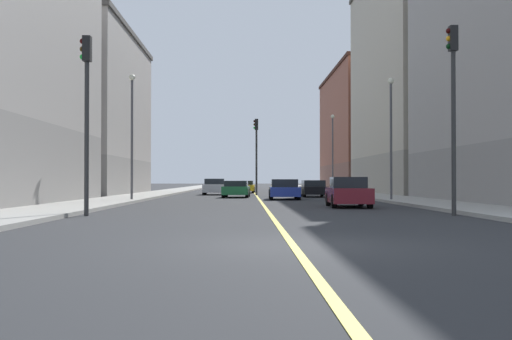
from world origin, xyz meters
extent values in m
plane|color=#2A2C2E|center=(0.00, 0.00, 0.00)|extent=(400.00, 400.00, 0.00)
cube|color=#9E9B93|center=(8.68, 49.00, 0.07)|extent=(3.48, 168.00, 0.15)
cube|color=#9E9B93|center=(-8.68, 49.00, 0.07)|extent=(3.48, 168.00, 0.15)
cube|color=#E5D14C|center=(0.00, 49.00, 0.01)|extent=(0.16, 154.00, 0.01)
cube|color=#9D9688|center=(15.89, 42.97, 1.72)|extent=(10.96, 21.98, 3.45)
cube|color=#BCB29E|center=(15.89, 42.97, 11.78)|extent=(10.96, 21.98, 16.66)
cube|color=brown|center=(15.89, 68.44, 1.64)|extent=(10.96, 25.86, 3.28)
cube|color=#93513D|center=(15.89, 68.44, 9.13)|extent=(10.96, 25.86, 11.71)
cube|color=#42241B|center=(15.89, 68.44, 15.18)|extent=(11.26, 26.16, 0.40)
cube|color=gray|center=(-15.89, 40.67, 1.51)|extent=(10.96, 19.94, 3.03)
cube|color=#9E9993|center=(-15.89, 40.67, 8.18)|extent=(10.96, 19.94, 10.31)
cube|color=#474442|center=(-15.89, 40.67, 13.54)|extent=(11.26, 20.24, 0.40)
cylinder|color=#2D2D2D|center=(6.54, 9.92, 2.95)|extent=(0.16, 0.16, 5.91)
cube|color=black|center=(6.54, 9.92, 6.36)|extent=(0.28, 0.32, 0.90)
sphere|color=#320404|center=(6.38, 9.92, 6.63)|extent=(0.20, 0.20, 0.20)
sphere|color=orange|center=(6.38, 9.92, 6.35)|extent=(0.20, 0.20, 0.20)
sphere|color=black|center=(6.38, 9.92, 6.07)|extent=(0.20, 0.20, 0.20)
cylinder|color=#2D2D2D|center=(-6.54, 9.92, 2.74)|extent=(0.16, 0.16, 5.48)
cube|color=black|center=(-6.54, 9.92, 5.93)|extent=(0.28, 0.32, 0.90)
sphere|color=#320404|center=(-6.70, 9.92, 6.20)|extent=(0.20, 0.20, 0.20)
sphere|color=#352204|center=(-6.70, 9.92, 5.92)|extent=(0.20, 0.20, 0.20)
sphere|color=green|center=(-6.70, 9.92, 5.64)|extent=(0.20, 0.20, 0.20)
cylinder|color=#2D2D2D|center=(0.03, 39.36, 2.72)|extent=(0.16, 0.16, 5.44)
cube|color=black|center=(0.03, 39.36, 5.89)|extent=(0.28, 0.32, 0.90)
sphere|color=#320404|center=(-0.13, 39.36, 6.16)|extent=(0.20, 0.20, 0.20)
sphere|color=#352204|center=(-0.13, 39.36, 5.88)|extent=(0.20, 0.20, 0.20)
sphere|color=green|center=(-0.13, 39.36, 5.60)|extent=(0.20, 0.20, 0.20)
cylinder|color=#4C4C51|center=(7.54, 23.62, 3.51)|extent=(0.14, 0.14, 6.71)
sphere|color=#EAEACC|center=(7.54, 23.62, 7.01)|extent=(0.36, 0.36, 0.36)
cylinder|color=#4C4C51|center=(-7.54, 24.20, 3.64)|extent=(0.14, 0.14, 6.97)
sphere|color=#EAEACC|center=(-7.54, 24.20, 7.27)|extent=(0.36, 0.36, 0.36)
cylinder|color=#4C4C51|center=(7.54, 47.47, 3.70)|extent=(0.14, 0.14, 7.10)
sphere|color=#EAEACC|center=(7.54, 47.47, 7.40)|extent=(0.36, 0.36, 0.36)
cube|color=black|center=(4.21, 34.27, 0.50)|extent=(1.80, 4.35, 0.55)
cube|color=black|center=(4.21, 34.32, 1.01)|extent=(1.58, 2.22, 0.47)
cylinder|color=black|center=(3.39, 35.62, 0.32)|extent=(0.22, 0.64, 0.64)
cylinder|color=black|center=(5.02, 35.62, 0.32)|extent=(0.22, 0.64, 0.64)
cylinder|color=black|center=(3.39, 32.92, 0.32)|extent=(0.22, 0.64, 0.64)
cylinder|color=black|center=(5.02, 32.93, 0.32)|extent=(0.22, 0.64, 0.64)
cube|color=#23389E|center=(1.63, 28.32, 0.52)|extent=(1.97, 4.40, 0.59)
cube|color=black|center=(1.63, 28.20, 1.06)|extent=(1.71, 2.23, 0.50)
cylinder|color=black|center=(0.79, 29.69, 0.32)|extent=(0.23, 0.64, 0.64)
cylinder|color=black|center=(2.53, 29.66, 0.32)|extent=(0.23, 0.64, 0.64)
cylinder|color=black|center=(0.74, 26.99, 0.32)|extent=(0.23, 0.64, 0.64)
cylinder|color=black|center=(2.48, 26.95, 0.32)|extent=(0.23, 0.64, 0.64)
cube|color=#1E6B38|center=(-1.56, 33.13, 0.51)|extent=(2.04, 4.47, 0.59)
cube|color=black|center=(-1.56, 33.12, 1.01)|extent=(1.72, 2.34, 0.40)
cylinder|color=black|center=(-2.33, 34.52, 0.32)|extent=(0.25, 0.65, 0.64)
cylinder|color=black|center=(-0.66, 34.45, 0.32)|extent=(0.25, 0.65, 0.64)
cylinder|color=black|center=(-2.46, 31.80, 0.32)|extent=(0.25, 0.65, 0.64)
cylinder|color=black|center=(-0.78, 31.73, 0.32)|extent=(0.25, 0.65, 0.64)
cube|color=gold|center=(-0.91, 48.53, 0.50)|extent=(1.98, 4.58, 0.57)
cube|color=black|center=(-0.91, 48.54, 0.99)|extent=(1.65, 1.99, 0.40)
cylinder|color=black|center=(-1.65, 49.96, 0.32)|extent=(0.25, 0.65, 0.64)
cylinder|color=black|center=(-0.03, 49.89, 0.32)|extent=(0.25, 0.65, 0.64)
cylinder|color=black|center=(-1.78, 47.17, 0.32)|extent=(0.25, 0.65, 0.64)
cylinder|color=black|center=(-0.16, 47.09, 0.32)|extent=(0.25, 0.65, 0.64)
cube|color=silver|center=(-3.53, 41.23, 0.56)|extent=(1.91, 4.30, 0.68)
cube|color=black|center=(-3.53, 41.39, 1.14)|extent=(1.67, 2.11, 0.48)
cylinder|color=black|center=(-4.40, 42.55, 0.32)|extent=(0.22, 0.64, 0.64)
cylinder|color=black|center=(-2.68, 42.56, 0.32)|extent=(0.22, 0.64, 0.64)
cylinder|color=black|center=(-4.38, 39.89, 0.32)|extent=(0.22, 0.64, 0.64)
cylinder|color=black|center=(-2.66, 39.90, 0.32)|extent=(0.22, 0.64, 0.64)
cube|color=maroon|center=(3.92, 16.97, 0.56)|extent=(1.94, 4.47, 0.68)
cube|color=black|center=(3.92, 16.94, 1.16)|extent=(1.63, 1.96, 0.51)
cylinder|color=black|center=(3.17, 18.37, 0.32)|extent=(0.25, 0.65, 0.64)
cylinder|color=black|center=(4.78, 18.31, 0.32)|extent=(0.25, 0.65, 0.64)
cylinder|color=black|center=(3.06, 15.64, 0.32)|extent=(0.25, 0.65, 0.64)
cylinder|color=black|center=(4.67, 15.58, 0.32)|extent=(0.25, 0.65, 0.64)
camera|label=1|loc=(-0.94, -12.10, 1.28)|focal=43.56mm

